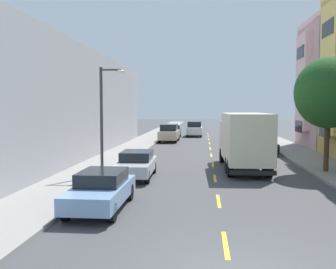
{
  "coord_description": "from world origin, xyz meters",
  "views": [
    {
      "loc": [
        -0.63,
        -8.58,
        3.83
      ],
      "look_at": [
        -3.4,
        21.42,
        1.66
      ],
      "focal_mm": 41.2,
      "sensor_mm": 36.0,
      "label": 1
    }
  ],
  "objects_px": {
    "parked_sedan_charcoal": "(254,139)",
    "parked_suv_champagne": "(169,133)",
    "parked_sedan_red": "(243,131)",
    "delivery_box_truck": "(244,138)",
    "parked_hatchback_teal": "(174,131)",
    "parked_sedan_sky": "(101,189)",
    "moving_white_sedan": "(194,129)",
    "parked_hatchback_black": "(264,145)",
    "street_lamp": "(105,112)",
    "parked_sedan_silver": "(136,164)",
    "street_tree_second": "(328,93)"
  },
  "relations": [
    {
      "from": "parked_sedan_sky",
      "to": "parked_sedan_charcoal",
      "type": "bearing_deg",
      "value": 69.71
    },
    {
      "from": "delivery_box_truck",
      "to": "parked_sedan_red",
      "type": "bearing_deg",
      "value": 84.36
    },
    {
      "from": "delivery_box_truck",
      "to": "parked_sedan_charcoal",
      "type": "bearing_deg",
      "value": 80.1
    },
    {
      "from": "street_tree_second",
      "to": "parked_sedan_charcoal",
      "type": "height_order",
      "value": "street_tree_second"
    },
    {
      "from": "parked_sedan_sky",
      "to": "moving_white_sedan",
      "type": "height_order",
      "value": "moving_white_sedan"
    },
    {
      "from": "parked_sedan_charcoal",
      "to": "parked_suv_champagne",
      "type": "xyz_separation_m",
      "value": [
        -8.58,
        4.7,
        0.24
      ]
    },
    {
      "from": "street_tree_second",
      "to": "parked_sedan_sky",
      "type": "bearing_deg",
      "value": -140.95
    },
    {
      "from": "delivery_box_truck",
      "to": "parked_hatchback_black",
      "type": "xyz_separation_m",
      "value": [
        2.46,
        8.03,
        -1.19
      ]
    },
    {
      "from": "parked_sedan_silver",
      "to": "moving_white_sedan",
      "type": "xyz_separation_m",
      "value": [
        2.43,
        29.67,
        0.24
      ]
    },
    {
      "from": "parked_sedan_silver",
      "to": "parked_hatchback_teal",
      "type": "bearing_deg",
      "value": 90.29
    },
    {
      "from": "parked_hatchback_black",
      "to": "delivery_box_truck",
      "type": "bearing_deg",
      "value": -107.05
    },
    {
      "from": "parked_hatchback_black",
      "to": "moving_white_sedan",
      "type": "relative_size",
      "value": 0.83
    },
    {
      "from": "parked_hatchback_black",
      "to": "moving_white_sedan",
      "type": "distance_m",
      "value": 19.49
    },
    {
      "from": "parked_sedan_sky",
      "to": "moving_white_sedan",
      "type": "xyz_separation_m",
      "value": [
        2.62,
        36.15,
        0.24
      ]
    },
    {
      "from": "parked_sedan_charcoal",
      "to": "parked_sedan_sky",
      "type": "xyz_separation_m",
      "value": [
        -8.63,
        -23.34,
        0.0
      ]
    },
    {
      "from": "parked_sedan_charcoal",
      "to": "parked_hatchback_black",
      "type": "distance_m",
      "value": 5.71
    },
    {
      "from": "delivery_box_truck",
      "to": "moving_white_sedan",
      "type": "relative_size",
      "value": 1.63
    },
    {
      "from": "parked_sedan_sky",
      "to": "parked_hatchback_teal",
      "type": "distance_m",
      "value": 34.24
    },
    {
      "from": "parked_sedan_charcoal",
      "to": "parked_sedan_red",
      "type": "relative_size",
      "value": 1.01
    },
    {
      "from": "parked_sedan_charcoal",
      "to": "parked_hatchback_teal",
      "type": "bearing_deg",
      "value": 128.19
    },
    {
      "from": "parked_sedan_silver",
      "to": "parked_hatchback_teal",
      "type": "xyz_separation_m",
      "value": [
        -0.14,
        27.76,
        0.01
      ]
    },
    {
      "from": "street_tree_second",
      "to": "parked_sedan_sky",
      "type": "xyz_separation_m",
      "value": [
        -10.82,
        -8.78,
        -3.87
      ]
    },
    {
      "from": "parked_sedan_red",
      "to": "street_lamp",
      "type": "bearing_deg",
      "value": -108.97
    },
    {
      "from": "parked_hatchback_black",
      "to": "parked_suv_champagne",
      "type": "bearing_deg",
      "value": 129.69
    },
    {
      "from": "delivery_box_truck",
      "to": "parked_sedan_red",
      "type": "height_order",
      "value": "delivery_box_truck"
    },
    {
      "from": "street_lamp",
      "to": "parked_sedan_red",
      "type": "distance_m",
      "value": 32.13
    },
    {
      "from": "parked_sedan_charcoal",
      "to": "parked_sedan_red",
      "type": "bearing_deg",
      "value": 88.83
    },
    {
      "from": "parked_sedan_red",
      "to": "parked_hatchback_teal",
      "type": "height_order",
      "value": "parked_hatchback_teal"
    },
    {
      "from": "parked_sedan_red",
      "to": "moving_white_sedan",
      "type": "height_order",
      "value": "moving_white_sedan"
    },
    {
      "from": "parked_suv_champagne",
      "to": "parked_sedan_red",
      "type": "bearing_deg",
      "value": 44.18
    },
    {
      "from": "parked_sedan_charcoal",
      "to": "moving_white_sedan",
      "type": "distance_m",
      "value": 14.16
    },
    {
      "from": "parked_hatchback_teal",
      "to": "parked_sedan_charcoal",
      "type": "bearing_deg",
      "value": -51.81
    },
    {
      "from": "street_tree_second",
      "to": "parked_sedan_red",
      "type": "xyz_separation_m",
      "value": [
        -1.92,
        27.86,
        -3.87
      ]
    },
    {
      "from": "parked_sedan_silver",
      "to": "parked_sedan_red",
      "type": "distance_m",
      "value": 31.39
    },
    {
      "from": "parked_sedan_silver",
      "to": "parked_sedan_red",
      "type": "bearing_deg",
      "value": 73.89
    },
    {
      "from": "parked_suv_champagne",
      "to": "moving_white_sedan",
      "type": "height_order",
      "value": "same"
    },
    {
      "from": "parked_sedan_charcoal",
      "to": "parked_suv_champagne",
      "type": "height_order",
      "value": "parked_suv_champagne"
    },
    {
      "from": "parked_sedan_sky",
      "to": "parked_suv_champagne",
      "type": "height_order",
      "value": "parked_suv_champagne"
    },
    {
      "from": "street_lamp",
      "to": "parked_suv_champagne",
      "type": "height_order",
      "value": "street_lamp"
    },
    {
      "from": "parked_hatchback_black",
      "to": "parked_hatchback_teal",
      "type": "height_order",
      "value": "same"
    },
    {
      "from": "delivery_box_truck",
      "to": "parked_sedan_sky",
      "type": "relative_size",
      "value": 1.73
    },
    {
      "from": "street_tree_second",
      "to": "parked_hatchback_teal",
      "type": "bearing_deg",
      "value": 112.93
    },
    {
      "from": "parked_sedan_sky",
      "to": "parked_hatchback_black",
      "type": "xyz_separation_m",
      "value": [
        8.69,
        17.63,
        0.01
      ]
    },
    {
      "from": "parked_sedan_red",
      "to": "parked_hatchback_black",
      "type": "distance_m",
      "value": 19.01
    },
    {
      "from": "street_tree_second",
      "to": "delivery_box_truck",
      "type": "height_order",
      "value": "street_tree_second"
    },
    {
      "from": "parked_sedan_red",
      "to": "parked_suv_champagne",
      "type": "distance_m",
      "value": 12.34
    },
    {
      "from": "parked_suv_champagne",
      "to": "parked_sedan_sky",
      "type": "bearing_deg",
      "value": -90.11
    },
    {
      "from": "street_lamp",
      "to": "parked_suv_champagne",
      "type": "bearing_deg",
      "value": 85.89
    },
    {
      "from": "delivery_box_truck",
      "to": "parked_suv_champagne",
      "type": "height_order",
      "value": "delivery_box_truck"
    },
    {
      "from": "parked_hatchback_teal",
      "to": "street_tree_second",
      "type": "bearing_deg",
      "value": -67.07
    }
  ]
}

